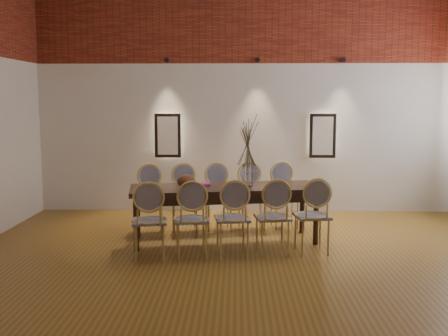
{
  "coord_description": "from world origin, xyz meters",
  "views": [
    {
      "loc": [
        -0.14,
        -5.36,
        1.89
      ],
      "look_at": [
        -0.3,
        1.12,
        1.05
      ],
      "focal_mm": 42.0,
      "sensor_mm": 36.0,
      "label": 1
    }
  ],
  "objects_px": {
    "chair_near_d": "(273,217)",
    "chair_near_e": "(312,216)",
    "book": "(200,184)",
    "chair_near_c": "(232,218)",
    "chair_far_b": "(184,199)",
    "chair_far_e": "(285,196)",
    "chair_near_a": "(149,221)",
    "chair_near_b": "(191,220)",
    "chair_far_a": "(150,199)",
    "dining_table": "(225,214)",
    "chair_far_d": "(252,197)",
    "vase": "(248,175)",
    "chair_far_c": "(218,198)",
    "bowl": "(186,181)"
  },
  "relations": [
    {
      "from": "chair_near_d",
      "to": "chair_near_e",
      "type": "distance_m",
      "value": 0.5
    },
    {
      "from": "chair_near_e",
      "to": "book",
      "type": "relative_size",
      "value": 3.62
    },
    {
      "from": "chair_near_d",
      "to": "chair_near_e",
      "type": "bearing_deg",
      "value": 0.0
    },
    {
      "from": "chair_near_c",
      "to": "chair_far_b",
      "type": "relative_size",
      "value": 1.0
    },
    {
      "from": "chair_near_e",
      "to": "chair_near_c",
      "type": "bearing_deg",
      "value": -180.0
    },
    {
      "from": "chair_near_e",
      "to": "chair_far_e",
      "type": "bearing_deg",
      "value": 90.0
    },
    {
      "from": "chair_far_b",
      "to": "book",
      "type": "bearing_deg",
      "value": 107.73
    },
    {
      "from": "chair_near_a",
      "to": "chair_near_b",
      "type": "relative_size",
      "value": 1.0
    },
    {
      "from": "chair_near_c",
      "to": "chair_far_a",
      "type": "height_order",
      "value": "same"
    },
    {
      "from": "dining_table",
      "to": "chair_far_d",
      "type": "height_order",
      "value": "chair_far_d"
    },
    {
      "from": "chair_near_b",
      "to": "chair_near_d",
      "type": "height_order",
      "value": "same"
    },
    {
      "from": "chair_near_d",
      "to": "chair_far_d",
      "type": "bearing_deg",
      "value": 90.0
    },
    {
      "from": "chair_far_b",
      "to": "chair_far_e",
      "type": "height_order",
      "value": "same"
    },
    {
      "from": "chair_near_c",
      "to": "chair_far_a",
      "type": "bearing_deg",
      "value": 126.22
    },
    {
      "from": "chair_near_c",
      "to": "vase",
      "type": "xyz_separation_m",
      "value": [
        0.2,
        0.72,
        0.43
      ]
    },
    {
      "from": "chair_near_d",
      "to": "chair_far_b",
      "type": "distance_m",
      "value": 1.69
    },
    {
      "from": "vase",
      "to": "chair_near_d",
      "type": "bearing_deg",
      "value": -65.62
    },
    {
      "from": "chair_far_a",
      "to": "book",
      "type": "relative_size",
      "value": 3.62
    },
    {
      "from": "chair_far_c",
      "to": "chair_near_e",
      "type": "bearing_deg",
      "value": 126.22
    },
    {
      "from": "book",
      "to": "bowl",
      "type": "bearing_deg",
      "value": -130.04
    },
    {
      "from": "chair_far_a",
      "to": "book",
      "type": "distance_m",
      "value": 0.93
    },
    {
      "from": "chair_near_c",
      "to": "chair_far_b",
      "type": "height_order",
      "value": "same"
    },
    {
      "from": "chair_near_e",
      "to": "book",
      "type": "height_order",
      "value": "chair_near_e"
    },
    {
      "from": "chair_near_e",
      "to": "chair_far_c",
      "type": "xyz_separation_m",
      "value": [
        -1.2,
        1.19,
        0.0
      ]
    },
    {
      "from": "chair_near_c",
      "to": "chair_near_e",
      "type": "relative_size",
      "value": 1.0
    },
    {
      "from": "chair_far_b",
      "to": "book",
      "type": "height_order",
      "value": "chair_far_b"
    },
    {
      "from": "chair_near_c",
      "to": "chair_far_d",
      "type": "xyz_separation_m",
      "value": [
        0.28,
        1.42,
        0.0
      ]
    },
    {
      "from": "chair_near_e",
      "to": "chair_far_a",
      "type": "distance_m",
      "value": 2.41
    },
    {
      "from": "chair_far_d",
      "to": "bowl",
      "type": "distance_m",
      "value": 1.3
    },
    {
      "from": "chair_far_b",
      "to": "bowl",
      "type": "relative_size",
      "value": 3.92
    },
    {
      "from": "chair_far_a",
      "to": "chair_near_e",
      "type": "bearing_deg",
      "value": 145.68
    },
    {
      "from": "chair_near_d",
      "to": "vase",
      "type": "bearing_deg",
      "value": 105.28
    },
    {
      "from": "chair_far_b",
      "to": "chair_near_d",
      "type": "bearing_deg",
      "value": 126.22
    },
    {
      "from": "chair_near_c",
      "to": "vase",
      "type": "height_order",
      "value": "vase"
    },
    {
      "from": "chair_near_d",
      "to": "chair_far_a",
      "type": "distance_m",
      "value": 2.02
    },
    {
      "from": "chair_far_c",
      "to": "chair_far_a",
      "type": "bearing_deg",
      "value": -0.0
    },
    {
      "from": "chair_near_b",
      "to": "chair_far_e",
      "type": "relative_size",
      "value": 1.0
    },
    {
      "from": "chair_far_e",
      "to": "chair_far_a",
      "type": "bearing_deg",
      "value": -0.0
    },
    {
      "from": "chair_far_c",
      "to": "dining_table",
      "type": "bearing_deg",
      "value": 90.0
    },
    {
      "from": "chair_near_a",
      "to": "chair_near_c",
      "type": "distance_m",
      "value": 1.0
    },
    {
      "from": "chair_near_e",
      "to": "chair_far_b",
      "type": "distance_m",
      "value": 2.02
    },
    {
      "from": "chair_far_a",
      "to": "chair_near_a",
      "type": "bearing_deg",
      "value": 90.0
    },
    {
      "from": "chair_near_b",
      "to": "chair_far_a",
      "type": "xyz_separation_m",
      "value": [
        -0.71,
        1.27,
        0.0
      ]
    },
    {
      "from": "chair_far_b",
      "to": "chair_far_c",
      "type": "relative_size",
      "value": 1.0
    },
    {
      "from": "chair_near_b",
      "to": "chair_near_c",
      "type": "height_order",
      "value": "same"
    },
    {
      "from": "chair_far_e",
      "to": "chair_far_d",
      "type": "bearing_deg",
      "value": -0.0
    },
    {
      "from": "chair_near_c",
      "to": "vase",
      "type": "relative_size",
      "value": 3.13
    },
    {
      "from": "chair_near_c",
      "to": "chair_far_a",
      "type": "relative_size",
      "value": 1.0
    },
    {
      "from": "chair_near_b",
      "to": "chair_far_c",
      "type": "height_order",
      "value": "same"
    },
    {
      "from": "chair_near_b",
      "to": "chair_far_e",
      "type": "height_order",
      "value": "same"
    }
  ]
}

